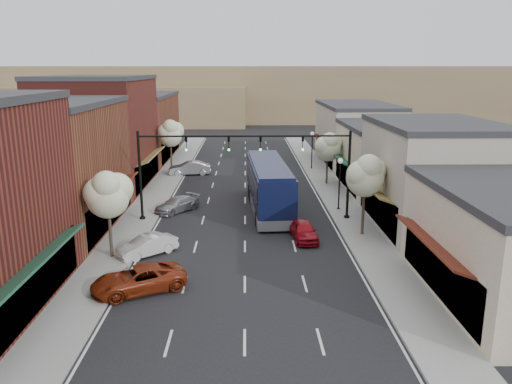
{
  "coord_description": "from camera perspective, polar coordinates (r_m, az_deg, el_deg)",
  "views": [
    {
      "loc": [
        0.1,
        -29.42,
        11.54
      ],
      "look_at": [
        0.86,
        8.22,
        2.2
      ],
      "focal_mm": 35.0,
      "sensor_mm": 36.0,
      "label": 1
    }
  ],
  "objects": [
    {
      "name": "hill_far",
      "position": [
        119.55,
        -1.23,
        11.28
      ],
      "size": [
        120.0,
        30.0,
        12.0
      ],
      "primitive_type": "cube",
      "color": "#7A6647",
      "rests_on": "ground"
    },
    {
      "name": "bldg_right_far",
      "position": [
        63.4,
        11.32,
        6.53
      ],
      "size": [
        9.14,
        16.1,
        7.4
      ],
      "color": "#AA9F91",
      "rests_on": "ground"
    },
    {
      "name": "ground",
      "position": [
        31.61,
        -1.28,
        -7.49
      ],
      "size": [
        160.0,
        160.0,
        0.0
      ],
      "primitive_type": "plane",
      "color": "black",
      "rests_on": "ground"
    },
    {
      "name": "coach_bus",
      "position": [
        41.6,
        1.46,
        0.79
      ],
      "size": [
        3.59,
        13.29,
        4.02
      ],
      "rotation": [
        0.0,
        0.0,
        0.06
      ],
      "color": "#0C1233",
      "rests_on": "ground"
    },
    {
      "name": "bldg_right_midnear",
      "position": [
        38.71,
        19.47,
        1.75
      ],
      "size": [
        9.14,
        12.1,
        7.9
      ],
      "color": "#AA9F91",
      "rests_on": "ground"
    },
    {
      "name": "curb_left",
      "position": [
        49.78,
        -9.33,
        0.43
      ],
      "size": [
        0.25,
        73.0,
        0.17
      ],
      "primitive_type": "cube",
      "color": "gray",
      "rests_on": "ground"
    },
    {
      "name": "bldg_left_far",
      "position": [
        67.38,
        -13.54,
        7.26
      ],
      "size": [
        10.14,
        18.1,
        8.4
      ],
      "color": "brown",
      "rests_on": "ground"
    },
    {
      "name": "signal_mast_right",
      "position": [
        38.45,
        7.12,
        3.46
      ],
      "size": [
        8.22,
        0.46,
        7.0
      ],
      "color": "black",
      "rests_on": "ground"
    },
    {
      "name": "sidewalk_left",
      "position": [
        50.0,
        -10.92,
        0.42
      ],
      "size": [
        2.8,
        73.0,
        0.15
      ],
      "primitive_type": "cube",
      "color": "gray",
      "rests_on": "ground"
    },
    {
      "name": "bldg_left_midnear",
      "position": [
        38.83,
        -22.83,
        2.62
      ],
      "size": [
        10.14,
        14.1,
        9.4
      ],
      "color": "brown",
      "rests_on": "ground"
    },
    {
      "name": "parked_car_c",
      "position": [
        41.8,
        -9.02,
        -1.4
      ],
      "size": [
        3.97,
        4.36,
        1.22
      ],
      "primitive_type": "imported",
      "rotation": [
        0.0,
        0.0,
        -0.68
      ],
      "color": "#95959A",
      "rests_on": "ground"
    },
    {
      "name": "tree_right_far",
      "position": [
        50.62,
        8.26,
        5.21
      ],
      "size": [
        2.85,
        2.65,
        5.43
      ],
      "color": "#47382B",
      "rests_on": "ground"
    },
    {
      "name": "bldg_right_midfar",
      "position": [
        50.04,
        14.66,
        3.85
      ],
      "size": [
        9.14,
        12.1,
        6.4
      ],
      "color": "beige",
      "rests_on": "ground"
    },
    {
      "name": "sidewalk_right",
      "position": [
        49.97,
        8.43,
        0.52
      ],
      "size": [
        2.8,
        73.0,
        0.15
      ],
      "primitive_type": "cube",
      "color": "gray",
      "rests_on": "ground"
    },
    {
      "name": "parked_car_e",
      "position": [
        56.03,
        -7.61,
        2.72
      ],
      "size": [
        4.78,
        2.2,
        1.52
      ],
      "primitive_type": "imported",
      "rotation": [
        0.0,
        0.0,
        -1.44
      ],
      "color": "#9D9EA2",
      "rests_on": "ground"
    },
    {
      "name": "bldg_left_midfar",
      "position": [
        51.83,
        -17.33,
        6.51
      ],
      "size": [
        10.14,
        14.1,
        10.9
      ],
      "color": "maroon",
      "rests_on": "ground"
    },
    {
      "name": "curb_right",
      "position": [
        49.76,
        6.84,
        0.51
      ],
      "size": [
        0.25,
        73.0,
        0.17
      ],
      "primitive_type": "cube",
      "color": "gray",
      "rests_on": "ground"
    },
    {
      "name": "lamp_post_far",
      "position": [
        58.56,
        6.43,
        5.47
      ],
      "size": [
        0.44,
        0.44,
        4.44
      ],
      "color": "black",
      "rests_on": "ground"
    },
    {
      "name": "parked_car_b",
      "position": [
        32.5,
        -12.34,
        -6.0
      ],
      "size": [
        3.84,
        3.54,
        1.28
      ],
      "primitive_type": "imported",
      "rotation": [
        0.0,
        0.0,
        -0.87
      ],
      "color": "silver",
      "rests_on": "ground"
    },
    {
      "name": "parked_car_a",
      "position": [
        27.52,
        -13.28,
        -9.68
      ],
      "size": [
        5.47,
        4.23,
        1.38
      ],
      "primitive_type": "imported",
      "rotation": [
        0.0,
        0.0,
        -1.12
      ],
      "color": "maroon",
      "rests_on": "ground"
    },
    {
      "name": "signal_mast_left",
      "position": [
        38.48,
        -9.71,
        3.38
      ],
      "size": [
        8.22,
        0.46,
        7.0
      ],
      "color": "black",
      "rests_on": "ground"
    },
    {
      "name": "red_hatchback",
      "position": [
        34.69,
        5.47,
        -4.41
      ],
      "size": [
        1.91,
        4.02,
        1.33
      ],
      "primitive_type": "imported",
      "rotation": [
        0.0,
        0.0,
        0.09
      ],
      "color": "maroon",
      "rests_on": "ground"
    },
    {
      "name": "tree_left_far",
      "position": [
        56.42,
        -9.74,
        6.67
      ],
      "size": [
        2.85,
        2.65,
        6.13
      ],
      "color": "#47382B",
      "rests_on": "ground"
    },
    {
      "name": "hill_near",
      "position": [
        110.57,
        -14.49,
        9.59
      ],
      "size": [
        50.0,
        20.0,
        8.0
      ],
      "primitive_type": "cube",
      "color": "#7A6647",
      "rests_on": "ground"
    },
    {
      "name": "tree_left_near",
      "position": [
        31.4,
        -16.56,
        -0.14
      ],
      "size": [
        2.85,
        2.65,
        5.69
      ],
      "color": "#47382B",
      "rests_on": "ground"
    },
    {
      "name": "tree_right_near",
      "position": [
        35.09,
        12.46,
        1.95
      ],
      "size": [
        2.85,
        2.65,
        5.95
      ],
      "color": "#47382B",
      "rests_on": "ground"
    },
    {
      "name": "lamp_post_near",
      "position": [
        41.54,
        9.55,
        1.88
      ],
      "size": [
        0.44,
        0.44,
        4.44
      ],
      "color": "black",
      "rests_on": "ground"
    }
  ]
}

